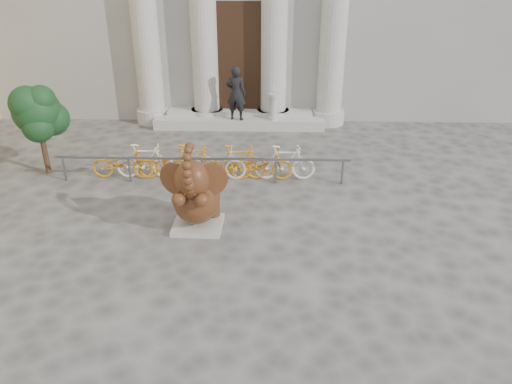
{
  "coord_description": "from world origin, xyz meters",
  "views": [
    {
      "loc": [
        1.06,
        -7.72,
        5.89
      ],
      "look_at": [
        0.8,
        1.86,
        1.1
      ],
      "focal_mm": 35.0,
      "sensor_mm": 36.0,
      "label": 1
    }
  ],
  "objects_px": {
    "tree": "(38,113)",
    "pedestrian": "(236,93)",
    "bike_rack": "(203,162)",
    "elephant_statue": "(196,197)"
  },
  "relations": [
    {
      "from": "tree",
      "to": "bike_rack",
      "type": "bearing_deg",
      "value": -3.37
    },
    {
      "from": "bike_rack",
      "to": "pedestrian",
      "type": "distance_m",
      "value": 4.29
    },
    {
      "from": "elephant_statue",
      "to": "bike_rack",
      "type": "height_order",
      "value": "elephant_statue"
    },
    {
      "from": "bike_rack",
      "to": "pedestrian",
      "type": "relative_size",
      "value": 4.32
    },
    {
      "from": "elephant_statue",
      "to": "pedestrian",
      "type": "height_order",
      "value": "elephant_statue"
    },
    {
      "from": "elephant_statue",
      "to": "pedestrian",
      "type": "distance_m",
      "value": 6.9
    },
    {
      "from": "tree",
      "to": "pedestrian",
      "type": "relative_size",
      "value": 1.38
    },
    {
      "from": "tree",
      "to": "pedestrian",
      "type": "xyz_separation_m",
      "value": [
        5.13,
        3.9,
        -0.5
      ]
    },
    {
      "from": "elephant_statue",
      "to": "tree",
      "type": "xyz_separation_m",
      "value": [
        -4.66,
        2.97,
        0.97
      ]
    },
    {
      "from": "elephant_statue",
      "to": "pedestrian",
      "type": "bearing_deg",
      "value": 87.9
    }
  ]
}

